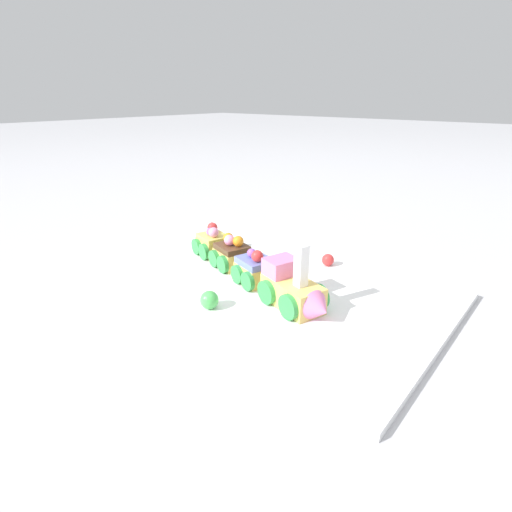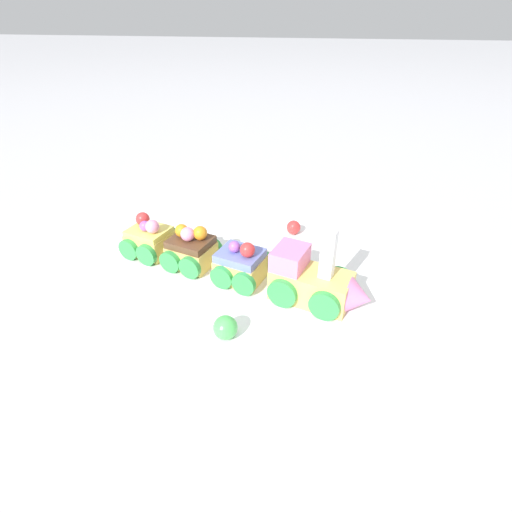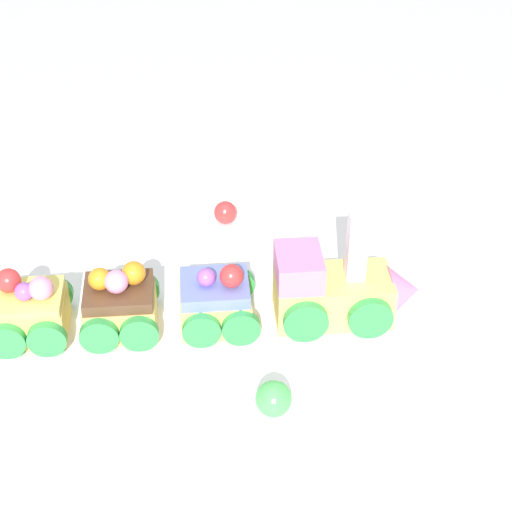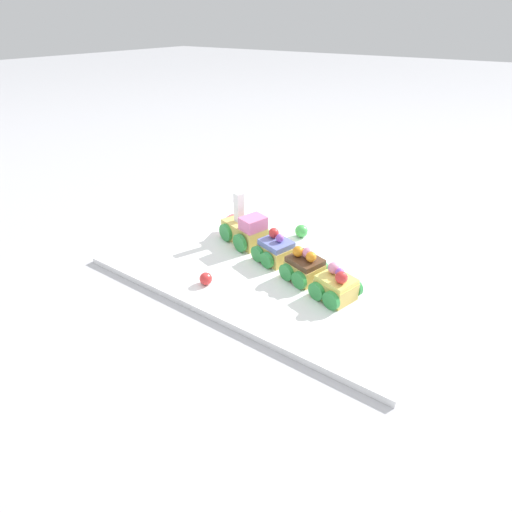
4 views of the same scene
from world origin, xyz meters
name	(u,v)px [view 1 (image 1 of 4)]	position (x,y,z in m)	size (l,w,h in m)	color
ground_plane	(260,285)	(0.00, 0.00, 0.00)	(10.00, 10.00, 0.00)	#B2B2B7
display_board	(260,282)	(0.00, 0.00, 0.01)	(0.63, 0.39, 0.01)	white
cake_train_locomotive	(295,291)	(0.11, -0.04, 0.04)	(0.14, 0.09, 0.11)	#EACC66
cake_car_blueberry	(257,270)	(0.00, -0.01, 0.04)	(0.08, 0.08, 0.06)	#EACC66
cake_car_chocolate	(232,254)	(-0.08, 0.01, 0.04)	(0.08, 0.08, 0.06)	#EACC66
cake_car_lemon	(213,243)	(-0.15, 0.03, 0.04)	(0.08, 0.08, 0.06)	#EACC66
gumball_red	(328,260)	(0.06, 0.13, 0.02)	(0.02, 0.02, 0.02)	red
gumball_green	(209,300)	(0.01, -0.13, 0.03)	(0.03, 0.03, 0.03)	#4CBC56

